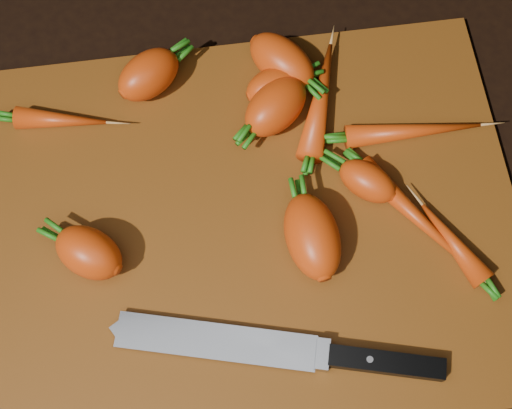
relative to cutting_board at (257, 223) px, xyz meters
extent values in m
cube|color=black|center=(0.00, 0.00, -0.01)|extent=(2.00, 2.00, 0.01)
cube|color=brown|center=(0.00, 0.00, 0.00)|extent=(0.50, 0.40, 0.01)
ellipsoid|color=#CA3B09|center=(-0.09, 0.16, 0.03)|extent=(0.08, 0.08, 0.04)
ellipsoid|color=#CA3B09|center=(-0.16, -0.02, 0.03)|extent=(0.08, 0.08, 0.04)
ellipsoid|color=#CA3B09|center=(0.05, 0.16, 0.03)|extent=(0.08, 0.09, 0.04)
ellipsoid|color=#CA3B09|center=(0.05, -0.03, 0.03)|extent=(0.06, 0.09, 0.05)
ellipsoid|color=#CA3B09|center=(0.03, 0.11, 0.03)|extent=(0.09, 0.08, 0.05)
ellipsoid|color=#CA3B09|center=(0.03, 0.13, 0.03)|extent=(0.07, 0.05, 0.04)
ellipsoid|color=#CA3B09|center=(0.11, 0.02, 0.02)|extent=(0.07, 0.06, 0.03)
ellipsoid|color=#CA3B09|center=(0.08, 0.11, 0.02)|extent=(0.07, 0.13, 0.03)
ellipsoid|color=#CA3B09|center=(0.16, 0.07, 0.02)|extent=(0.13, 0.03, 0.02)
ellipsoid|color=#CA3B09|center=(0.18, -0.05, 0.02)|extent=(0.06, 0.09, 0.02)
ellipsoid|color=#CA3B09|center=(-0.18, 0.13, 0.02)|extent=(0.09, 0.04, 0.02)
ellipsoid|color=#CA3B09|center=(0.14, -0.02, 0.02)|extent=(0.10, 0.12, 0.02)
cube|color=gray|center=(-0.14, -0.09, 0.01)|extent=(0.18, 0.08, 0.00)
cube|color=gray|center=(-0.05, -0.11, 0.01)|extent=(0.02, 0.03, 0.01)
cube|color=black|center=(0.01, -0.13, 0.01)|extent=(0.10, 0.04, 0.01)
cylinder|color=#B2B2B7|center=(-0.01, -0.12, 0.02)|extent=(0.01, 0.01, 0.00)
camera|label=1|loc=(-0.03, -0.23, 0.64)|focal=50.00mm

